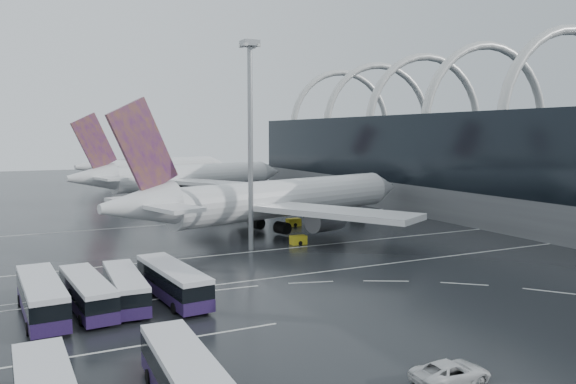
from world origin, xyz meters
name	(u,v)px	position (x,y,z in m)	size (l,w,h in m)	color
ground	(296,270)	(0.00, 0.00, 0.00)	(420.00, 420.00, 0.00)	black
terminal	(530,161)	(61.56, 19.84, 10.87)	(42.00, 160.00, 34.90)	#5A5C5F
lane_marking_near	(304,274)	(0.00, -2.00, 0.01)	(120.00, 0.25, 0.01)	silver
lane_marking_mid	(257,251)	(0.00, 12.00, 0.01)	(120.00, 0.25, 0.01)	silver
lane_marking_far	(198,222)	(0.00, 40.00, 0.01)	(120.00, 0.25, 0.01)	silver
bus_bay_line_south	(106,351)	(-24.00, -16.00, 0.01)	(28.00, 0.25, 0.01)	silver
bus_bay_line_north	(83,296)	(-24.00, 0.00, 0.01)	(28.00, 0.25, 0.01)	silver
airliner_main	(274,200)	(8.60, 25.07, 5.28)	(61.14, 52.94, 21.10)	white
airliner_gate_b	(183,178)	(8.10, 78.63, 5.21)	(59.17, 52.45, 20.82)	white
airliner_gate_c	(154,167)	(11.77, 127.79, 5.00)	(54.67, 49.81, 20.01)	white
bus_row_near_a	(41,296)	(-27.95, -5.24, 1.86)	(3.95, 13.92, 3.39)	#241542
bus_row_near_b	(87,292)	(-24.09, -5.16, 1.70)	(3.97, 12.80, 3.10)	#241542
bus_row_near_c	(125,287)	(-20.61, -4.73, 1.66)	(3.23, 12.38, 3.03)	#241542
bus_row_near_d	(173,281)	(-16.13, -5.15, 1.84)	(4.36, 13.81, 3.34)	#241542
bus_row_far_c	(186,380)	(-20.97, -27.21, 1.77)	(3.33, 13.17, 3.23)	#241542
van_curve_a	(451,373)	(-4.60, -31.54, 0.76)	(2.51, 5.43, 1.51)	silver
floodlight_mast	(250,120)	(-0.34, 13.28, 18.06)	(2.20, 2.20, 28.71)	gray
gse_cart_belly_c	(298,240)	(7.46, 14.02, 0.64)	(2.33, 1.38, 1.27)	gold
gse_cart_belly_d	(395,217)	(34.48, 26.82, 0.61)	(2.24, 1.32, 1.22)	slate
gse_cart_belly_e	(294,222)	(14.10, 28.90, 0.67)	(2.45, 1.45, 1.34)	gold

